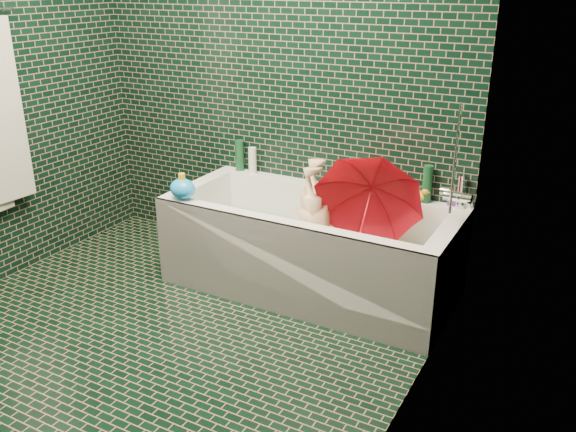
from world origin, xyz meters
The scene contains 18 objects.
floor centered at (0.00, 0.00, 0.00)m, with size 2.80×2.80×0.00m, color black.
wall_back centered at (0.00, 1.40, 1.25)m, with size 2.80×2.80×0.00m, color black.
wall_right centered at (1.30, 0.00, 1.25)m, with size 2.80×2.80×0.00m, color black.
bathtub centered at (0.45, 1.01, 0.21)m, with size 1.70×0.75×0.55m.
bath_mat centered at (0.45, 1.02, 0.16)m, with size 1.35×0.47×0.01m, color #3DD029.
water centered at (0.45, 1.02, 0.30)m, with size 1.48×0.53×0.00m, color silver.
faucet centered at (1.26, 1.02, 0.77)m, with size 0.18×0.19×0.55m.
child centered at (0.49, 1.05, 0.31)m, with size 0.34×0.23×0.95m, color #DCB389.
umbrella centered at (0.80, 0.98, 0.58)m, with size 0.59×0.59×0.52m, color red.
soap_bottle_a centered at (1.25, 1.36, 0.55)m, with size 0.10×0.10×0.25m, color white.
soap_bottle_b centered at (1.19, 1.36, 0.55)m, with size 0.08×0.08×0.18m, color #481F77.
soap_bottle_c centered at (1.21, 1.37, 0.55)m, with size 0.13×0.13×0.16m, color #124222.
bottle_right_tall centered at (1.03, 1.35, 0.66)m, with size 0.06×0.06×0.22m, color #124222.
bottle_right_pump centered at (1.23, 1.35, 0.65)m, with size 0.05×0.05×0.19m, color silver.
bottle_left_tall centered at (-0.26, 1.36, 0.65)m, with size 0.06×0.06×0.21m, color #124222.
bottle_left_short centered at (-0.14, 1.34, 0.64)m, with size 0.05×0.05×0.18m, color white.
rubber_duck centered at (1.00, 1.35, 0.59)m, with size 0.11×0.09×0.09m.
bath_toy centered at (-0.24, 0.71, 0.62)m, with size 0.16×0.14×0.15m.
Camera 1 is at (1.91, -1.95, 1.79)m, focal length 38.00 mm.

